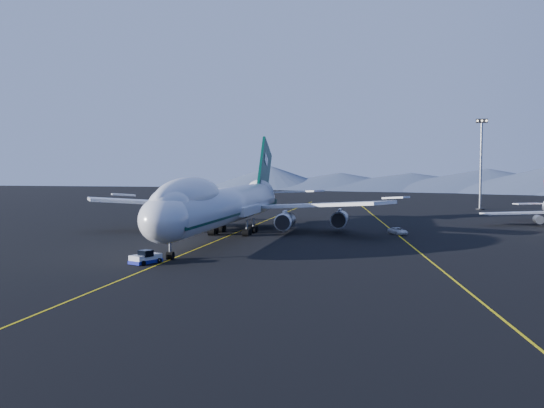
% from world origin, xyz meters
% --- Properties ---
extents(ground, '(500.00, 500.00, 0.00)m').
position_xyz_m(ground, '(0.00, 0.00, 0.00)').
color(ground, black).
rests_on(ground, ground).
extents(taxiway_line_main, '(0.25, 220.00, 0.01)m').
position_xyz_m(taxiway_line_main, '(0.00, 0.00, 0.01)').
color(taxiway_line_main, yellow).
rests_on(taxiway_line_main, ground).
extents(taxiway_line_side, '(28.08, 198.09, 0.01)m').
position_xyz_m(taxiway_line_side, '(30.00, 10.00, 0.01)').
color(taxiway_line_side, yellow).
rests_on(taxiway_line_side, ground).
extents(boeing_747, '(59.62, 72.43, 19.37)m').
position_xyz_m(boeing_747, '(0.00, 0.03, 5.81)').
color(boeing_747, silver).
rests_on(boeing_747, ground).
extents(pushback_tug, '(3.63, 4.69, 1.83)m').
position_xyz_m(pushback_tug, '(-1.90, -30.22, 0.58)').
color(pushback_tug, silver).
rests_on(pushback_tug, ground).
extents(service_van, '(4.13, 5.03, 1.28)m').
position_xyz_m(service_van, '(30.00, 10.83, 0.64)').
color(service_van, silver).
rests_on(service_van, ground).
extents(floodlight_mast, '(3.25, 2.43, 26.28)m').
position_xyz_m(floodlight_mast, '(53.25, 81.09, 13.31)').
color(floodlight_mast, black).
rests_on(floodlight_mast, ground).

